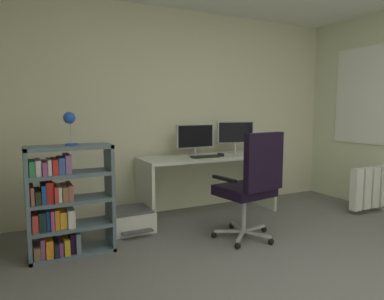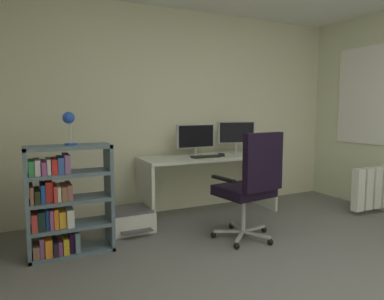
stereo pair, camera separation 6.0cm
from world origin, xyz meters
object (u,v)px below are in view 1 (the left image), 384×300
computer_mouse (221,155)px  radiator (377,186)px  desk_lamp (70,122)px  bookshelf (63,204)px  keyboard (205,157)px  desk (209,170)px  monitor_secondary (235,134)px  office_chair (252,182)px  monitor_main (195,137)px  printer (130,220)px

computer_mouse → radiator: (1.89, -0.75, -0.43)m
desk_lamp → radiator: size_ratio=0.33×
radiator → bookshelf: bearing=174.8°
keyboard → desk: bearing=49.2°
computer_mouse → monitor_secondary: bearing=46.9°
keyboard → office_chair: size_ratio=0.31×
monitor_main → keyboard: size_ratio=1.52×
monitor_main → keyboard: bearing=-85.8°
monitor_secondary → computer_mouse: (-0.35, -0.21, -0.23)m
monitor_main → monitor_secondary: 0.59m
keyboard → radiator: (2.11, -0.73, -0.42)m
keyboard → monitor_secondary: bearing=23.6°
computer_mouse → bookshelf: (-1.88, -0.41, -0.28)m
bookshelf → printer: bookshelf is taller
computer_mouse → office_chair: office_chair is taller
printer → radiator: bearing=-12.9°
bookshelf → monitor_main: bearing=20.5°
monitor_main → bookshelf: (-1.64, -0.61, -0.49)m
keyboard → desk_lamp: size_ratio=1.16×
keyboard → printer: bearing=-176.2°
computer_mouse → keyboard: bearing=-159.7°
monitor_main → printer: size_ratio=1.03×
desk_lamp → office_chair: bearing=-16.4°
printer → radiator: radiator is taller
desk_lamp → desk: bearing=16.9°
desk → keyboard: 0.25m
computer_mouse → printer: size_ratio=0.20×
computer_mouse → desk_lamp: desk_lamp is taller
computer_mouse → radiator: bearing=-5.6°
bookshelf → printer: (0.72, 0.36, -0.35)m
monitor_secondary → office_chair: (-0.53, -1.09, -0.39)m
bookshelf → monitor_secondary: bearing=15.4°
desk → bookshelf: bookshelf is taller
computer_mouse → printer: bearing=-161.8°
monitor_secondary → keyboard: 0.66m
office_chair → desk_lamp: size_ratio=3.70×
desk → computer_mouse: bearing=-44.0°
office_chair → bookshelf: 1.76m
monitor_main → monitor_secondary: bearing=0.0°
monitor_secondary → printer: bearing=-170.4°
office_chair → bookshelf: bearing=164.4°
computer_mouse → office_chair: bearing=-85.7°
bookshelf → radiator: bearing=-5.2°
monitor_secondary → radiator: 1.93m
monitor_secondary → bookshelf: bearing=-164.6°
radiator → monitor_secondary: bearing=148.3°
desk → keyboard: size_ratio=4.98×
monitor_secondary → computer_mouse: monitor_secondary is taller
monitor_secondary → bookshelf: monitor_secondary is taller
keyboard → printer: size_ratio=0.68×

